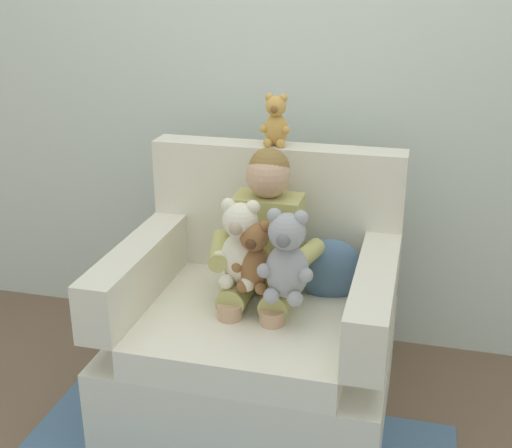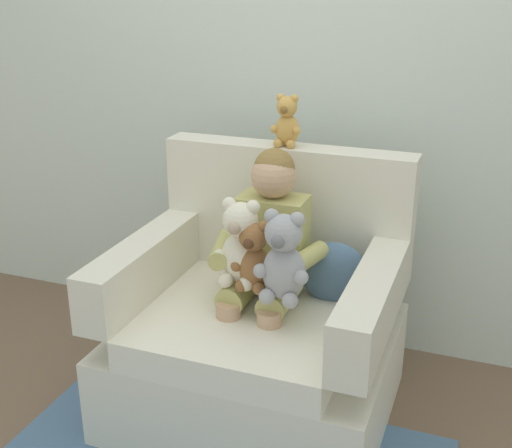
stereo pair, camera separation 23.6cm
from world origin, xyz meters
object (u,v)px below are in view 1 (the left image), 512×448
at_px(plush_brown, 254,257).
at_px(throw_pillow, 330,270).
at_px(plush_cream, 241,246).
at_px(seated_child, 264,247).
at_px(armchair, 257,333).
at_px(plush_grey, 287,258).
at_px(plush_honey_on_backrest, 276,122).

relative_size(plush_brown, throw_pillow, 1.03).
xyz_separation_m(plush_brown, plush_cream, (-0.06, 0.02, 0.03)).
bearing_deg(seated_child, throw_pillow, 28.31).
height_order(plush_brown, plush_cream, plush_cream).
height_order(armchair, plush_grey, armchair).
distance_m(plush_brown, throw_pillow, 0.37).
bearing_deg(plush_grey, plush_brown, 139.43).
bearing_deg(plush_cream, seated_child, 43.20).
xyz_separation_m(armchair, throw_pillow, (0.26, 0.12, 0.25)).
relative_size(seated_child, plush_cream, 2.49).
bearing_deg(plush_grey, plush_cream, 139.10).
bearing_deg(throw_pillow, plush_brown, -134.74).
bearing_deg(plush_honey_on_backrest, seated_child, -85.48).
relative_size(armchair, plush_cream, 3.14).
xyz_separation_m(seated_child, plush_honey_on_backrest, (-0.03, 0.30, 0.42)).
height_order(armchair, plush_honey_on_backrest, plush_honey_on_backrest).
height_order(plush_brown, plush_honey_on_backrest, plush_honey_on_backrest).
distance_m(seated_child, throw_pillow, 0.28).
xyz_separation_m(seated_child, plush_brown, (0.00, -0.15, 0.02)).
xyz_separation_m(plush_grey, plush_honey_on_backrest, (-0.16, 0.49, 0.37)).
xyz_separation_m(plush_grey, plush_cream, (-0.19, 0.07, -0.00)).
relative_size(plush_cream, throw_pillow, 1.28).
distance_m(plush_cream, throw_pillow, 0.41).
bearing_deg(plush_grey, throw_pillow, 48.49).
bearing_deg(armchair, plush_grey, -48.32).
distance_m(armchair, plush_cream, 0.42).
bearing_deg(plush_cream, plush_brown, -43.78).
height_order(plush_grey, plush_brown, plush_grey).
bearing_deg(plush_honey_on_backrest, plush_grey, -72.92).
distance_m(plush_cream, plush_honey_on_backrest, 0.56).
bearing_deg(plush_honey_on_backrest, plush_brown, -86.86).
bearing_deg(plush_honey_on_backrest, armchair, -89.10).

